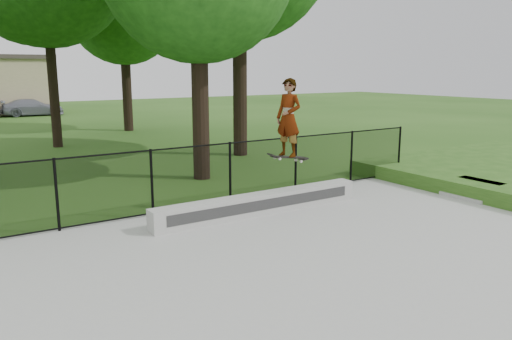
{
  "coord_description": "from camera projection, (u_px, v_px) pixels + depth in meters",
  "views": [
    {
      "loc": [
        -3.93,
        -4.35,
        3.27
      ],
      "look_at": [
        1.64,
        4.2,
        1.2
      ],
      "focal_mm": 35.0,
      "sensor_mm": 36.0,
      "label": 1
    }
  ],
  "objects": [
    {
      "name": "chainlink_fence",
      "position": [
        152.0,
        182.0,
        11.01
      ],
      "size": [
        16.06,
        0.06,
        1.5
      ],
      "color": "black",
      "rests_on": "concrete_slab"
    },
    {
      "name": "grind_ledge",
      "position": [
        261.0,
        203.0,
        11.24
      ],
      "size": [
        5.26,
        0.4,
        0.47
      ],
      "primitive_type": "cube",
      "color": "#B0AFAB",
      "rests_on": "concrete_slab"
    },
    {
      "name": "concrete_steps",
      "position": [
        475.0,
        192.0,
        12.81
      ],
      "size": [
        1.07,
        1.2,
        0.45
      ],
      "color": "#ABABA5",
      "rests_on": "ground"
    },
    {
      "name": "car_c",
      "position": [
        33.0,
        107.0,
        35.53
      ],
      "size": [
        3.83,
        1.81,
        1.19
      ],
      "primitive_type": "imported",
      "rotation": [
        0.0,
        0.0,
        1.53
      ],
      "color": "gray",
      "rests_on": "ground"
    },
    {
      "name": "skater_airborne",
      "position": [
        289.0,
        119.0,
        11.09
      ],
      "size": [
        0.84,
        0.72,
        1.88
      ],
      "color": "black",
      "rests_on": "ground"
    },
    {
      "name": "concrete_slab",
      "position": [
        328.0,
        329.0,
        6.32
      ],
      "size": [
        14.0,
        12.0,
        0.06
      ],
      "primitive_type": "cube",
      "color": "#ABABA5",
      "rests_on": "ground"
    },
    {
      "name": "ground",
      "position": [
        328.0,
        332.0,
        6.32
      ],
      "size": [
        100.0,
        100.0,
        0.0
      ],
      "primitive_type": "plane",
      "color": "#295217",
      "rests_on": "ground"
    }
  ]
}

